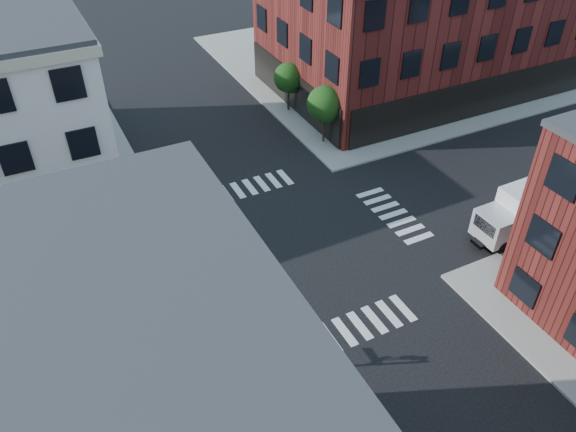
# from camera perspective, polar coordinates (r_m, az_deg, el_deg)

# --- Properties ---
(ground) EXTENTS (120.00, 120.00, 0.00)m
(ground) POSITION_cam_1_polar(r_m,az_deg,el_deg) (33.64, 0.89, -3.08)
(ground) COLOR black
(ground) RESTS_ON ground
(sidewalk_ne) EXTENTS (30.00, 30.00, 0.15)m
(sidewalk_ne) POSITION_cam_1_polar(r_m,az_deg,el_deg) (58.84, 9.98, 15.17)
(sidewalk_ne) COLOR gray
(sidewalk_ne) RESTS_ON ground
(building_ne) EXTENTS (25.00, 16.00, 12.00)m
(building_ne) POSITION_cam_1_polar(r_m,az_deg,el_deg) (52.87, 13.48, 19.04)
(building_ne) COLOR #411310
(building_ne) RESTS_ON ground
(tree_near) EXTENTS (2.69, 2.69, 4.49)m
(tree_near) POSITION_cam_1_polar(r_m,az_deg,el_deg) (42.33, 3.86, 11.15)
(tree_near) COLOR black
(tree_near) RESTS_ON ground
(tree_far) EXTENTS (2.43, 2.43, 4.07)m
(tree_far) POSITION_cam_1_polar(r_m,az_deg,el_deg) (47.22, 0.12, 13.74)
(tree_far) COLOR black
(tree_far) RESTS_ON ground
(signal_pole) EXTENTS (1.29, 1.24, 4.60)m
(signal_pole) POSITION_cam_1_polar(r_m,az_deg,el_deg) (25.34, -5.73, -11.38)
(signal_pole) COLOR black
(signal_pole) RESTS_ON ground
(box_truck) EXTENTS (7.18, 2.31, 3.23)m
(box_truck) POSITION_cam_1_polar(r_m,az_deg,el_deg) (36.76, 23.38, 0.67)
(box_truck) COLOR silver
(box_truck) RESTS_ON ground
(traffic_cone) EXTENTS (0.44, 0.44, 0.68)m
(traffic_cone) POSITION_cam_1_polar(r_m,az_deg,el_deg) (29.15, -5.57, -10.40)
(traffic_cone) COLOR #F14A0A
(traffic_cone) RESTS_ON ground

